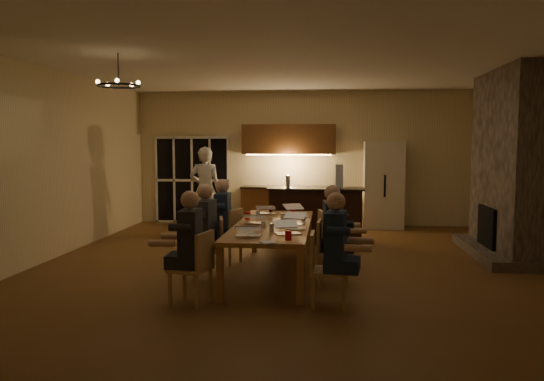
{
  "coord_description": "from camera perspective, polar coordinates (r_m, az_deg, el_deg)",
  "views": [
    {
      "loc": [
        0.62,
        -8.26,
        1.94
      ],
      "look_at": [
        -0.28,
        0.3,
        1.18
      ],
      "focal_mm": 35.0,
      "sensor_mm": 36.0,
      "label": 1
    }
  ],
  "objects": [
    {
      "name": "bar_bottle",
      "position": [
        10.54,
        1.72,
        1.0
      ],
      "size": [
        0.09,
        0.09,
        0.24
      ],
      "primitive_type": "cylinder",
      "color": "#99999E",
      "rests_on": "bar_island"
    },
    {
      "name": "back_wall",
      "position": [
        12.8,
        3.25,
        3.49
      ],
      "size": [
        8.0,
        0.04,
        3.2
      ],
      "primitive_type": "cube",
      "color": "beige",
      "rests_on": "ground"
    },
    {
      "name": "mug_mid",
      "position": [
        8.38,
        1.2,
        -2.79
      ],
      "size": [
        0.08,
        0.08,
        0.1
      ],
      "primitive_type": "cylinder",
      "color": "silver",
      "rests_on": "dining_table"
    },
    {
      "name": "kitchenette",
      "position": [
        12.52,
        1.8,
        1.63
      ],
      "size": [
        2.24,
        0.68,
        2.4
      ],
      "primitive_type": null,
      "color": "brown",
      "rests_on": "ground"
    },
    {
      "name": "chair_right_near",
      "position": [
        6.39,
        6.15,
        -8.52
      ],
      "size": [
        0.45,
        0.45,
        0.89
      ],
      "primitive_type": null,
      "rotation": [
        0.0,
        0.0,
        1.55
      ],
      "color": "tan",
      "rests_on": "ground"
    },
    {
      "name": "can_cola",
      "position": [
        9.28,
        -0.13,
        -1.96
      ],
      "size": [
        0.06,
        0.06,
        0.12
      ],
      "primitive_type": "cylinder",
      "color": "#3F0F0C",
      "rests_on": "dining_table"
    },
    {
      "name": "person_left_near",
      "position": [
        6.52,
        -8.76,
        -6.07
      ],
      "size": [
        0.61,
        0.61,
        1.38
      ],
      "primitive_type": null,
      "rotation": [
        0.0,
        0.0,
        -1.55
      ],
      "color": "#262731",
      "rests_on": "ground"
    },
    {
      "name": "laptop_c",
      "position": [
        7.94,
        -1.64,
        -2.77
      ],
      "size": [
        0.36,
        0.33,
        0.23
      ],
      "primitive_type": null,
      "rotation": [
        0.0,
        0.0,
        2.96
      ],
      "color": "silver",
      "rests_on": "dining_table"
    },
    {
      "name": "chair_left_mid",
      "position": [
        7.64,
        -6.96,
        -6.29
      ],
      "size": [
        0.53,
        0.53,
        0.89
      ],
      "primitive_type": null,
      "rotation": [
        0.0,
        0.0,
        -1.34
      ],
      "color": "tan",
      "rests_on": "ground"
    },
    {
      "name": "standing_person",
      "position": [
        11.71,
        -7.19,
        0.1
      ],
      "size": [
        0.69,
        0.46,
        1.89
      ],
      "primitive_type": "imported",
      "rotation": [
        0.0,
        0.0,
        3.15
      ],
      "color": "silver",
      "rests_on": "ground"
    },
    {
      "name": "mug_back",
      "position": [
        8.78,
        -1.52,
        -2.43
      ],
      "size": [
        0.08,
        0.08,
        0.1
      ],
      "primitive_type": "cylinder",
      "color": "silver",
      "rests_on": "dining_table"
    },
    {
      "name": "dining_table",
      "position": [
        7.98,
        0.07,
        -6.28
      ],
      "size": [
        1.1,
        3.15,
        0.75
      ],
      "primitive_type": "cube",
      "color": "#B67448",
      "rests_on": "ground"
    },
    {
      "name": "redcup_near",
      "position": [
        6.57,
        1.77,
        -4.86
      ],
      "size": [
        0.08,
        0.08,
        0.12
      ],
      "primitive_type": "cylinder",
      "color": "red",
      "rests_on": "dining_table"
    },
    {
      "name": "laptop_a",
      "position": [
        6.87,
        -2.51,
        -3.99
      ],
      "size": [
        0.33,
        0.29,
        0.23
      ],
      "primitive_type": null,
      "rotation": [
        0.0,
        0.0,
        3.17
      ],
      "color": "silver",
      "rests_on": "dining_table"
    },
    {
      "name": "can_right",
      "position": [
        8.23,
        3.4,
        -2.86
      ],
      "size": [
        0.06,
        0.06,
        0.12
      ],
      "primitive_type": "cylinder",
      "color": "#B2B2B7",
      "rests_on": "dining_table"
    },
    {
      "name": "laptop_f",
      "position": [
        8.96,
        2.57,
        -1.88
      ],
      "size": [
        0.41,
        0.39,
        0.23
      ],
      "primitive_type": null,
      "rotation": [
        0.0,
        0.0,
        0.46
      ],
      "color": "silver",
      "rests_on": "dining_table"
    },
    {
      "name": "laptop_d",
      "position": [
        7.83,
        2.29,
        -2.87
      ],
      "size": [
        0.38,
        0.35,
        0.23
      ],
      "primitive_type": null,
      "rotation": [
        0.0,
        0.0,
        -0.25
      ],
      "color": "silver",
      "rests_on": "dining_table"
    },
    {
      "name": "chair_right_mid",
      "position": [
        7.39,
        6.63,
        -6.67
      ],
      "size": [
        0.46,
        0.46,
        0.89
      ],
      "primitive_type": null,
      "rotation": [
        0.0,
        0.0,
        1.52
      ],
      "color": "tan",
      "rests_on": "ground"
    },
    {
      "name": "chair_right_far",
      "position": [
        8.5,
        6.65,
        -5.13
      ],
      "size": [
        0.52,
        0.52,
        0.89
      ],
      "primitive_type": null,
      "rotation": [
        0.0,
        0.0,
        1.77
      ],
      "color": "tan",
      "rests_on": "ground"
    },
    {
      "name": "bar_blender",
      "position": [
        10.44,
        7.26,
        1.53
      ],
      "size": [
        0.15,
        0.15,
        0.46
      ],
      "primitive_type": "cube",
      "rotation": [
        0.0,
        0.0,
        -0.03
      ],
      "color": "silver",
      "rests_on": "bar_island"
    },
    {
      "name": "notepad",
      "position": [
        6.42,
        -0.49,
        -5.59
      ],
      "size": [
        0.22,
        0.24,
        0.01
      ],
      "primitive_type": "cube",
      "rotation": [
        0.0,
        0.0,
        0.45
      ],
      "color": "white",
      "rests_on": "dining_table"
    },
    {
      "name": "chair_left_near",
      "position": [
        6.55,
        -8.78,
        -8.22
      ],
      "size": [
        0.53,
        0.53,
        0.89
      ],
      "primitive_type": null,
      "rotation": [
        0.0,
        0.0,
        -1.8
      ],
      "color": "tan",
      "rests_on": "ground"
    },
    {
      "name": "person_right_mid",
      "position": [
        7.41,
        6.46,
        -4.71
      ],
      "size": [
        0.66,
        0.66,
        1.38
      ],
      "primitive_type": null,
      "rotation": [
        0.0,
        0.0,
        1.68
      ],
      "color": "#262731",
      "rests_on": "ground"
    },
    {
      "name": "floor",
      "position": [
        8.51,
        1.7,
        -8.15
      ],
      "size": [
        9.0,
        9.0,
        0.0
      ],
      "primitive_type": "plane",
      "color": "brown",
      "rests_on": "ground"
    },
    {
      "name": "left_wall",
      "position": [
        9.48,
        -23.31,
        2.57
      ],
      "size": [
        0.04,
        9.0,
        3.2
      ],
      "primitive_type": "cube",
      "color": "beige",
      "rests_on": "ground"
    },
    {
      "name": "fireplace",
      "position": [
        9.96,
        24.06,
        2.64
      ],
      "size": [
        0.58,
        2.5,
        3.2
      ],
      "primitive_type": "cube",
      "color": "#6B5E54",
      "rests_on": "ground"
    },
    {
      "name": "ceiling",
      "position": [
        8.38,
        1.76,
        13.81
      ],
      "size": [
        8.0,
        9.0,
        0.04
      ],
      "primitive_type": "cube",
      "color": "white",
      "rests_on": "back_wall"
    },
    {
      "name": "redcup_far",
      "position": [
        9.25,
        2.25,
        -1.99
      ],
      "size": [
        0.09,
        0.09,
        0.12
      ],
      "primitive_type": "cylinder",
      "color": "red",
      "rests_on": "dining_table"
    },
    {
      "name": "plate_left",
      "position": [
        7.09,
        -2.8,
        -4.56
      ],
      "size": [
        0.24,
        0.24,
        0.02
      ],
      "primitive_type": "cylinder",
      "color": "silver",
      "rests_on": "dining_table"
    },
    {
      "name": "french_doors",
      "position": [
        13.19,
        -8.58,
        1.09
      ],
      "size": [
        1.86,
        0.08,
        2.1
      ],
      "primitive_type": "cube",
      "color": "black",
      "rests_on": "ground"
    },
    {
      "name": "laptop_e",
      "position": [
        9.03,
        -0.62,
        -1.82
      ],
      "size": [
        0.32,
        0.29,
        0.23
      ],
      "primitive_type": null,
      "rotation": [
        0.0,
        0.0,
        3.16
      ],
      "color": "silver",
      "rests_on": "dining_table"
    },
    {
      "name": "refrigerator",
      "position": [
        12.51,
        11.88,
        0.61
      ],
      "size": [
        0.9,
        0.68,
        2.0
      ],
      "primitive_type": "cube",
      "color": "beige",
      "rests_on": "ground"
    },
    {
      "name": "plate_near",
      "position": [
        7.41,
        2.59,
        -4.13
      ],
      "size": [
        0.26,
        0.26,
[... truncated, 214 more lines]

